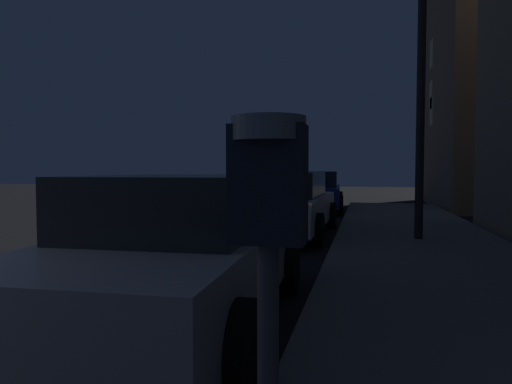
# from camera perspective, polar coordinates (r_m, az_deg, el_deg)

# --- Properties ---
(parking_meter) EXTENTS (0.19, 0.19, 1.47)m
(parking_meter) POSITION_cam_1_polar(r_m,az_deg,el_deg) (1.18, 1.52, -8.32)
(parking_meter) COLOR #59595B
(parking_meter) RESTS_ON sidewalk
(car_silver) EXTENTS (2.09, 4.36, 1.43)m
(car_silver) POSITION_cam_1_polar(r_m,az_deg,el_deg) (4.49, -9.29, -7.18)
(car_silver) COLOR #B7B7BF
(car_silver) RESTS_ON ground
(car_white) EXTENTS (2.02, 4.63, 1.43)m
(car_white) POSITION_cam_1_polar(r_m,az_deg,el_deg) (10.40, 3.87, -1.48)
(car_white) COLOR silver
(car_white) RESTS_ON ground
(car_blue) EXTENTS (2.13, 4.55, 1.43)m
(car_blue) POSITION_cam_1_polar(r_m,az_deg,el_deg) (16.51, 7.41, 0.08)
(car_blue) COLOR navy
(car_blue) RESTS_ON ground
(street_lamp) EXTENTS (0.44, 0.44, 5.99)m
(street_lamp) POSITION_cam_1_polar(r_m,az_deg,el_deg) (9.71, 19.98, 18.05)
(street_lamp) COLOR black
(street_lamp) RESTS_ON sidewalk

